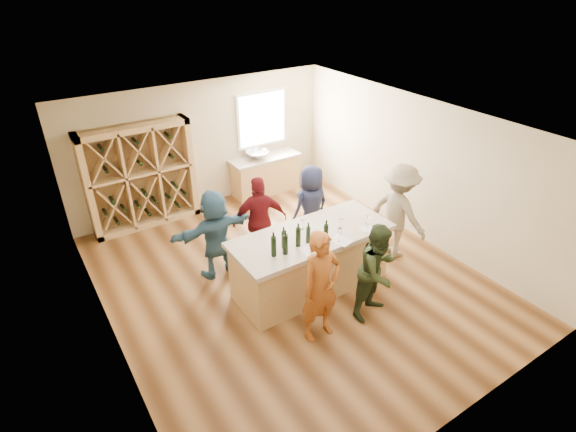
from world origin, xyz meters
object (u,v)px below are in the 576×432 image
person_far_right (311,206)px  person_far_left (215,234)px  wine_bottle_c (284,239)px  person_server (398,212)px  person_near_left (321,287)px  wine_rack (141,177)px  wine_bottle_a (274,246)px  wine_bottle_b (285,244)px  wine_bottle_d (298,237)px  tasting_counter_base (311,263)px  person_near_right (378,271)px  wine_bottle_f (326,233)px  person_far_mid (260,220)px  wine_bottle_e (308,235)px  sink (257,155)px

person_far_right → person_far_left: (-1.99, 0.07, 0.00)m
wine_bottle_c → person_server: size_ratio=0.15×
person_near_left → wine_rack: bearing=102.6°
wine_bottle_a → wine_bottle_b: wine_bottle_b is taller
wine_bottle_a → wine_bottle_d: wine_bottle_a is taller
tasting_counter_base → wine_bottle_c: bearing=-172.3°
person_near_right → wine_bottle_f: size_ratio=5.38×
person_far_mid → wine_bottle_f: (0.35, -1.48, 0.38)m
person_near_left → wine_bottle_f: 0.98m
wine_bottle_c → person_far_left: (-0.56, 1.32, -0.40)m
wine_bottle_c → person_far_right: 1.94m
wine_bottle_a → person_near_left: size_ratio=0.18×
wine_bottle_a → person_near_left: (0.29, -0.80, -0.35)m
wine_bottle_a → wine_bottle_d: size_ratio=1.03×
tasting_counter_base → person_near_right: size_ratio=1.61×
wine_rack → wine_bottle_f: bearing=-66.5°
wine_bottle_e → person_near_right: 1.21m
wine_rack → wine_bottle_c: bearing=-74.0°
tasting_counter_base → wine_bottle_f: size_ratio=8.67×
wine_rack → wine_bottle_a: size_ratio=6.65×
wine_bottle_c → wine_bottle_b: bearing=-114.1°
wine_bottle_a → person_near_right: size_ratio=0.21×
wine_bottle_d → wine_bottle_f: bearing=-16.0°
tasting_counter_base → person_far_mid: person_far_mid is taller
person_near_left → person_server: size_ratio=0.97×
tasting_counter_base → wine_bottle_a: 1.15m
person_far_left → sink: bearing=-135.0°
person_far_mid → person_far_left: (-0.86, 0.06, -0.03)m
wine_bottle_b → person_server: 2.63m
wine_bottle_e → person_far_mid: 1.41m
wine_bottle_d → person_far_right: bearing=47.8°
sink → wine_bottle_c: 4.02m
person_near_left → person_far_right: (1.39, 2.17, -0.08)m
person_far_left → person_server: bearing=155.2°
person_near_right → person_far_right: (0.35, 2.26, 0.01)m
wine_bottle_b → wine_bottle_d: (0.28, 0.07, -0.01)m
sink → wine_rack: bearing=178.5°
wine_bottle_d → sink: bearing=69.4°
wine_bottle_e → wine_bottle_f: wine_bottle_f is taller
person_near_right → person_far_mid: 2.40m
person_near_left → person_far_right: bearing=56.5°
wine_bottle_f → wine_rack: bearing=113.5°
wine_bottle_c → wine_bottle_d: (0.21, -0.09, 0.02)m
tasting_counter_base → wine_bottle_d: bearing=-156.1°
wine_rack → wine_bottle_f: (1.73, -3.97, 0.13)m
sink → person_server: 3.76m
wine_bottle_b → wine_bottle_d: bearing=14.3°
wine_bottle_c → person_far_mid: person_far_mid is taller
wine_rack → wine_bottle_a: (0.83, -3.86, 0.15)m
tasting_counter_base → person_far_left: person_far_left is taller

